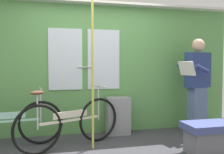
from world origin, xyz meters
The scene contains 7 objects.
train_door_wall centered at (-0.01, 1.13, 1.26)m, with size 5.44×0.28×2.41m.
bicycle_near_door centered at (-1.49, 0.59, 0.38)m, with size 1.73×0.44×0.91m.
bicycle_leaning_behind centered at (-0.52, 0.39, 0.39)m, with size 1.63×0.77×0.94m.
passenger_reading_newspaper centered at (1.83, 0.65, 0.93)m, with size 0.63×0.57×1.75m.
trash_bin_by_wall centered at (0.38, 0.92, 0.34)m, with size 0.42×0.28×0.68m, color gray.
handrail_pole centered at (-0.18, 0.26, 1.19)m, with size 0.04×0.04×2.37m, color #C6C14C.
bench_seat_corner centered at (1.40, -0.33, 0.24)m, with size 0.70×0.44×0.45m.
Camera 1 is at (-0.73, -3.35, 1.29)m, focal length 38.87 mm.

